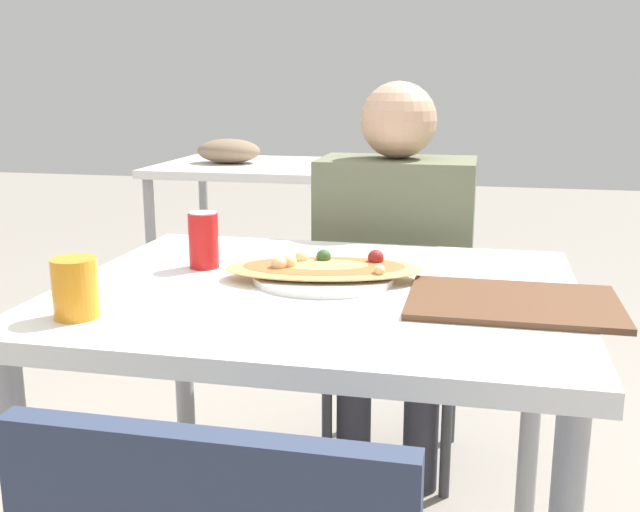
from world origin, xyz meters
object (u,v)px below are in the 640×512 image
Objects in this scene: dining_table at (318,325)px; chair_far_seated at (398,304)px; drink_glass at (75,288)px; pizza_main at (324,271)px; soda_can at (204,240)px; person_seated at (395,249)px.

dining_table is 0.78m from chair_far_seated.
drink_glass reaches higher than dining_table.
drink_glass is (-0.37, -0.34, 0.03)m from pizza_main.
dining_table is 0.12m from pizza_main.
drink_glass is at bearing 66.54° from chair_far_seated.
chair_far_seated reaches higher than pizza_main.
soda_can is at bearing 170.92° from pizza_main.
person_seated reaches higher than chair_far_seated.
pizza_main is at bearing 91.15° from dining_table.
soda_can reaches higher than chair_far_seated.
chair_far_seated is 1.18m from drink_glass.
dining_table is 0.90× the size of person_seated.
soda_can reaches higher than pizza_main.
chair_far_seated is 0.75× the size of person_seated.
soda_can is 1.17× the size of drink_glass.
chair_far_seated is at bearing 83.97° from dining_table.
chair_far_seated reaches higher than dining_table.
dining_table is at bearing 37.52° from drink_glass.
pizza_main is 3.57× the size of soda_can.
soda_can is at bearing 160.33° from dining_table.
pizza_main is 0.51m from drink_glass.
person_seated is at bearing 82.94° from dining_table.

